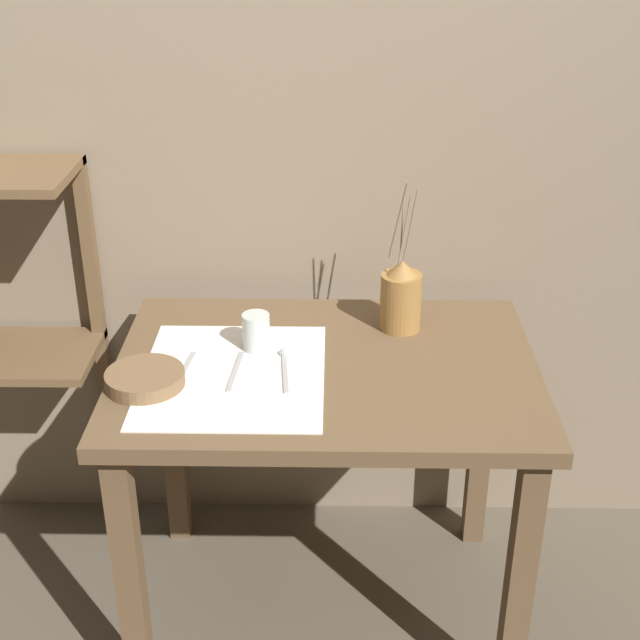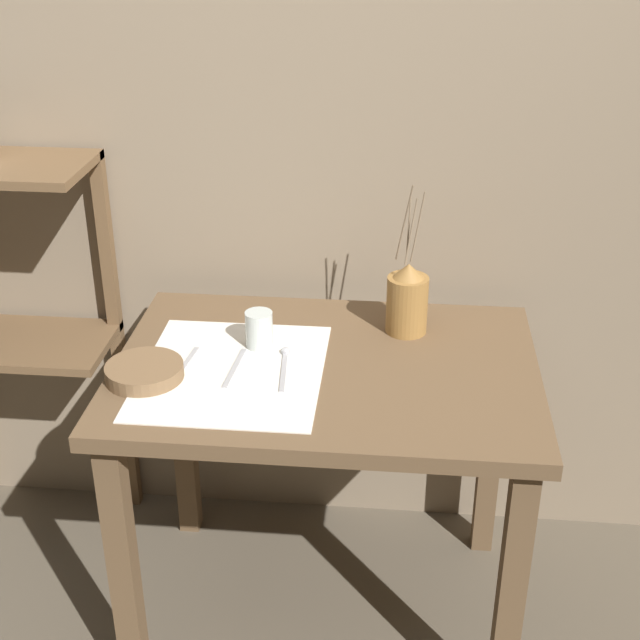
{
  "view_description": "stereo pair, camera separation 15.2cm",
  "coord_description": "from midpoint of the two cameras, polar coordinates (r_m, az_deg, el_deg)",
  "views": [
    {
      "loc": [
        0.02,
        -1.88,
        1.86
      ],
      "look_at": [
        -0.01,
        0.0,
        0.91
      ],
      "focal_mm": 50.0,
      "sensor_mm": 36.0,
      "label": 1
    },
    {
      "loc": [
        0.17,
        -1.88,
        1.86
      ],
      "look_at": [
        -0.01,
        0.0,
        0.91
      ],
      "focal_mm": 50.0,
      "sensor_mm": 36.0,
      "label": 2
    }
  ],
  "objects": [
    {
      "name": "wooden_shelf_unit",
      "position": [
        2.63,
        -17.54,
        2.22
      ],
      "size": [
        0.54,
        0.3,
        1.19
      ],
      "color": "brown",
      "rests_on": "ground_plane"
    },
    {
      "name": "wooden_bowl",
      "position": [
        2.12,
        -9.16,
        -3.34
      ],
      "size": [
        0.18,
        0.18,
        0.04
      ],
      "color": "brown",
      "rests_on": "wooden_table"
    },
    {
      "name": "glass_tumbler_near",
      "position": [
        2.22,
        -1.97,
        -0.64
      ],
      "size": [
        0.07,
        0.07,
        0.09
      ],
      "color": "silver",
      "rests_on": "wooden_table"
    },
    {
      "name": "ground_plane",
      "position": [
        2.65,
        2.06,
        -17.87
      ],
      "size": [
        12.0,
        12.0,
        0.0
      ],
      "primitive_type": "plane",
      "color": "brown"
    },
    {
      "name": "stone_wall_back",
      "position": [
        2.45,
        3.26,
        11.1
      ],
      "size": [
        7.0,
        0.06,
        2.4
      ],
      "color": "gray",
      "rests_on": "ground_plane"
    },
    {
      "name": "wooden_table",
      "position": [
        2.23,
        2.34,
        -5.65
      ],
      "size": [
        1.03,
        0.73,
        0.79
      ],
      "color": "brown",
      "rests_on": "ground_plane"
    },
    {
      "name": "spoon_outer",
      "position": [
        2.17,
        -0.26,
        -2.56
      ],
      "size": [
        0.03,
        0.2,
        0.02
      ],
      "color": "#A8A8AD",
      "rests_on": "wooden_table"
    },
    {
      "name": "pitcher_with_flowers",
      "position": [
        2.3,
        7.5,
        1.24
      ],
      "size": [
        0.11,
        0.11,
        0.41
      ],
      "color": "olive",
      "rests_on": "wooden_table"
    },
    {
      "name": "fork_outer",
      "position": [
        2.15,
        -3.47,
        -3.1
      ],
      "size": [
        0.03,
        0.19,
        0.0
      ],
      "color": "#A8A8AD",
      "rests_on": "wooden_table"
    },
    {
      "name": "knife_center",
      "position": [
        2.16,
        -6.7,
        -2.97
      ],
      "size": [
        0.03,
        0.19,
        0.0
      ],
      "color": "#A8A8AD",
      "rests_on": "wooden_table"
    },
    {
      "name": "linen_cloth",
      "position": [
        2.14,
        -3.61,
        -3.31
      ],
      "size": [
        0.43,
        0.5,
        0.0
      ],
      "color": "white",
      "rests_on": "wooden_table"
    }
  ]
}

